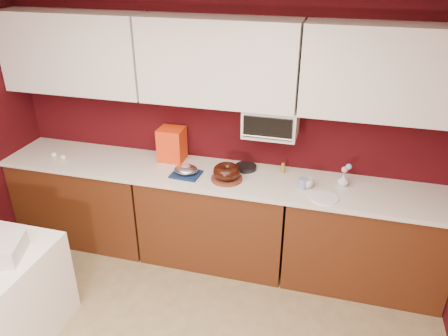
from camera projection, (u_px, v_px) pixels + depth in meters
ceiling at (45, 8)px, 1.45m from camera, size 4.00×4.50×0.02m
wall_back at (224, 124)px, 3.95m from camera, size 4.00×0.02×2.50m
base_cabinet_left at (87, 199)px, 4.37m from camera, size 1.31×0.58×0.86m
base_cabinet_center at (215, 218)px, 4.05m from camera, size 1.31×0.58×0.86m
base_cabinet_right at (364, 241)px, 3.74m from camera, size 1.31×0.58×0.86m
countertop at (215, 176)px, 3.85m from camera, size 4.00×0.62×0.04m
upper_cabinet_left at (73, 53)px, 3.85m from camera, size 1.31×0.33×0.70m
upper_cabinet_center at (219, 62)px, 3.54m from camera, size 1.31×0.33×0.70m
upper_cabinet_right at (392, 73)px, 3.22m from camera, size 1.31×0.33×0.70m
toaster_oven at (271, 121)px, 3.66m from camera, size 0.45×0.30×0.25m
toaster_oven_door at (268, 128)px, 3.53m from camera, size 0.40×0.02×0.18m
toaster_oven_handle at (267, 137)px, 3.55m from camera, size 0.42×0.02×0.02m
cake_base at (227, 179)px, 3.73m from camera, size 0.35×0.35×0.02m
bundt_cake at (227, 172)px, 3.70m from camera, size 0.31×0.31×0.10m
navy_towel at (186, 174)px, 3.81m from camera, size 0.26×0.22×0.02m
foil_ham_nest at (186, 170)px, 3.79m from camera, size 0.22×0.19×0.08m
roasted_ham at (186, 167)px, 3.78m from camera, size 0.09×0.08×0.06m
pandoro_box at (172, 144)px, 4.03m from camera, size 0.23×0.21×0.31m
dark_pan at (246, 167)px, 3.92m from camera, size 0.22×0.22×0.03m
coffee_mug at (307, 182)px, 3.60m from camera, size 0.13×0.13×0.10m
blue_jar at (303, 184)px, 3.59m from camera, size 0.09×0.09×0.09m
flower_vase at (343, 179)px, 3.63m from camera, size 0.09×0.09×0.11m
flower_pink at (345, 170)px, 3.59m from camera, size 0.05×0.05×0.05m
flower_blue at (349, 167)px, 3.59m from camera, size 0.05×0.05×0.05m
china_plate at (324, 198)px, 3.46m from camera, size 0.27×0.27×0.01m
amber_bottle at (283, 168)px, 3.84m from camera, size 0.03×0.03×0.09m
egg_left at (63, 157)px, 4.09m from camera, size 0.06×0.05×0.05m
egg_right at (54, 155)px, 4.14m from camera, size 0.07×0.06×0.05m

